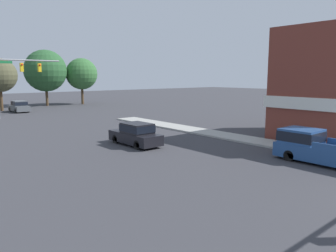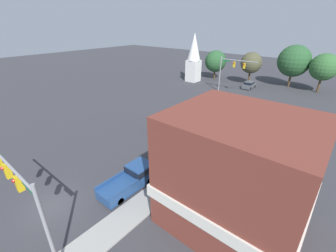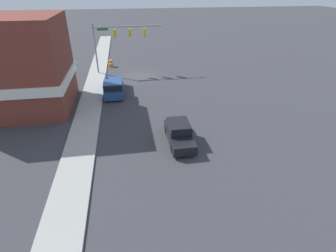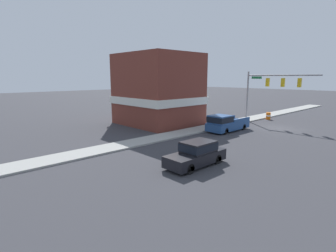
# 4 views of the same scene
# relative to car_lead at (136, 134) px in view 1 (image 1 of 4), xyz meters

# --- Properties ---
(far_signal_assembly) EXTENTS (7.70, 0.49, 7.43)m
(far_signal_assembly) POSITION_rel_car_lead_xyz_m (-1.49, 22.53, 4.55)
(far_signal_assembly) COLOR gray
(far_signal_assembly) RESTS_ON ground
(car_lead) EXTENTS (1.77, 4.57, 1.64)m
(car_lead) POSITION_rel_car_lead_xyz_m (0.00, 0.00, 0.00)
(car_lead) COLOR black
(car_lead) RESTS_ON ground
(car_distant) EXTENTS (1.81, 4.31, 1.59)m
(car_distant) POSITION_rel_car_lead_xyz_m (0.44, 29.16, -0.03)
(car_distant) COLOR black
(car_distant) RESTS_ON ground
(pickup_truck_parked) EXTENTS (2.07, 5.57, 1.88)m
(pickup_truck_parked) POSITION_rel_car_lead_xyz_m (5.25, -10.89, 0.08)
(pickup_truck_parked) COLOR black
(pickup_truck_parked) RESTS_ON ground
(backdrop_tree_center) EXTENTS (6.99, 6.99, 9.41)m
(backdrop_tree_center) POSITION_rel_car_lead_xyz_m (7.10, 36.37, 5.06)
(backdrop_tree_center) COLOR #4C3823
(backdrop_tree_center) RESTS_ON ground
(backdrop_tree_right_mid) EXTENTS (5.54, 5.54, 8.18)m
(backdrop_tree_right_mid) POSITION_rel_car_lead_xyz_m (13.15, 35.40, 4.55)
(backdrop_tree_right_mid) COLOR #4C3823
(backdrop_tree_right_mid) RESTS_ON ground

